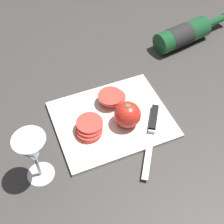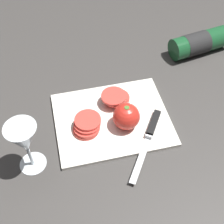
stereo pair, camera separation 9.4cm
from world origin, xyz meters
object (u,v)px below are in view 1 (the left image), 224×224
object	(u,v)px
knife	(153,125)
tomato_slice_stack_near	(111,97)
tomato_slice_stack_far	(89,128)
whole_tomato	(128,114)
wine_bottle	(184,34)
wine_glass	(33,152)

from	to	relation	value
knife	tomato_slice_stack_near	xyz separation A→B (m)	(0.08, -0.14, 0.01)
tomato_slice_stack_far	tomato_slice_stack_near	bearing A→B (deg)	-140.10
whole_tomato	knife	world-z (taller)	whole_tomato
tomato_slice_stack_far	wine_bottle	bearing A→B (deg)	-150.20
whole_tomato	knife	size ratio (longest dim) A/B	0.36
whole_tomato	tomato_slice_stack_near	size ratio (longest dim) A/B	0.88
whole_tomato	knife	distance (m)	0.08
wine_glass	knife	world-z (taller)	wine_glass
knife	tomato_slice_stack_far	xyz separation A→B (m)	(0.18, -0.05, 0.01)
wine_glass	knife	xyz separation A→B (m)	(-0.35, -0.02, -0.10)
knife	wine_glass	bearing A→B (deg)	-52.46
whole_tomato	tomato_slice_stack_near	xyz separation A→B (m)	(0.01, -0.10, -0.02)
whole_tomato	wine_glass	bearing A→B (deg)	12.55
knife	wine_bottle	bearing A→B (deg)	171.26
knife	tomato_slice_stack_far	size ratio (longest dim) A/B	2.38
wine_glass	tomato_slice_stack_near	size ratio (longest dim) A/B	1.83
wine_glass	whole_tomato	distance (m)	0.30
whole_tomato	tomato_slice_stack_far	xyz separation A→B (m)	(0.12, -0.01, -0.02)
wine_bottle	whole_tomato	xyz separation A→B (m)	(0.36, 0.29, 0.01)
tomato_slice_stack_near	tomato_slice_stack_far	world-z (taller)	same
knife	tomato_slice_stack_near	world-z (taller)	tomato_slice_stack_near
wine_bottle	knife	bearing A→B (deg)	47.75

